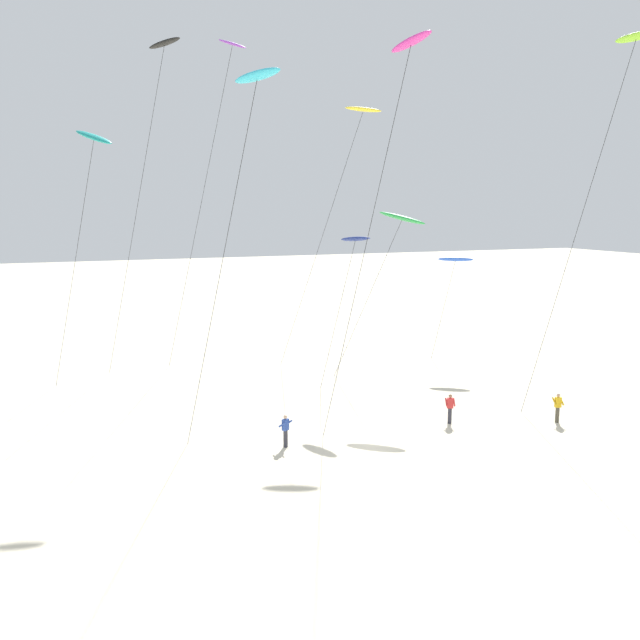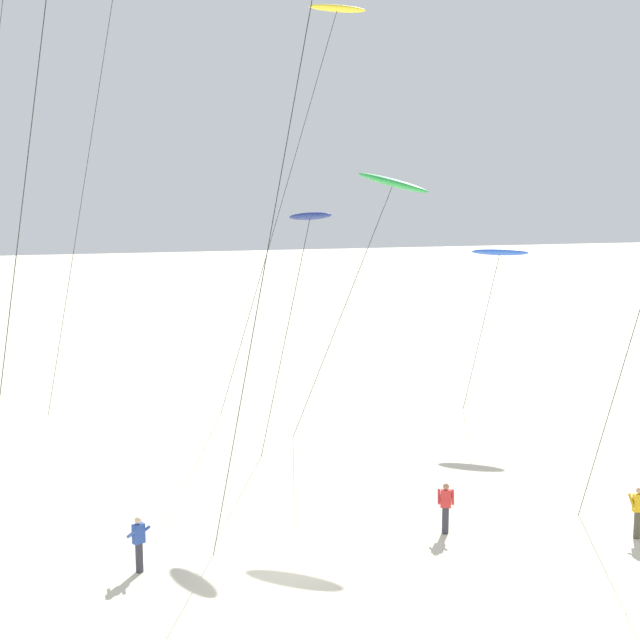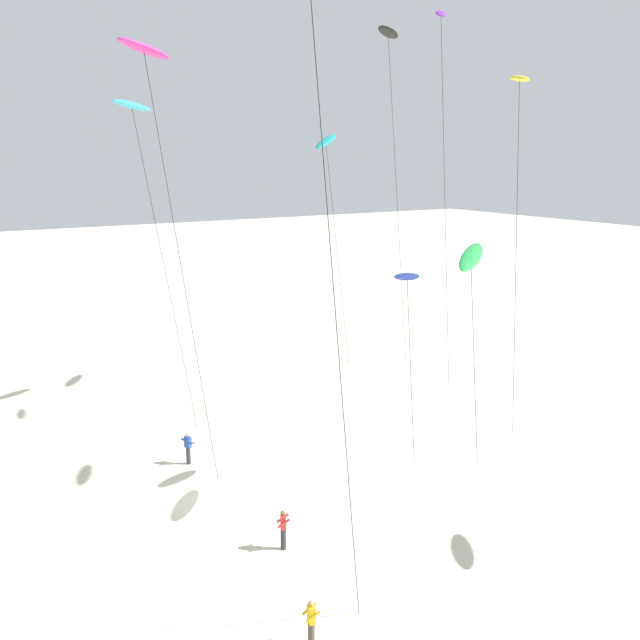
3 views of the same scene
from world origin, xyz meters
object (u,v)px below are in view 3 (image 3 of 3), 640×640
(kite_black, at_px, (388,37))
(kite_purple, at_px, (441,30))
(kite_navy, at_px, (407,278))
(kite_flyer_nearest, at_px, (188,447))
(kite_cyan, at_px, (133,109))
(kite_flyer_middle, at_px, (311,622))
(kite_flyer_furthest, at_px, (283,528))
(kite_yellow, at_px, (519,86))
(kite_magenta, at_px, (145,55))
(kite_green, at_px, (471,258))
(kite_teal, at_px, (326,143))

(kite_black, bearing_deg, kite_purple, 3.06)
(kite_navy, height_order, kite_flyer_nearest, kite_navy)
(kite_navy, xyz_separation_m, kite_cyan, (-9.06, -9.21, 7.46))
(kite_flyer_middle, xyz_separation_m, kite_flyer_furthest, (-5.68, 2.13, 0.00))
(kite_yellow, bearing_deg, kite_flyer_furthest, -89.79)
(kite_flyer_furthest, bearing_deg, kite_magenta, -147.24)
(kite_flyer_furthest, bearing_deg, kite_purple, 120.17)
(kite_black, bearing_deg, kite_navy, -31.81)
(kite_navy, bearing_deg, kite_flyer_furthest, -73.37)
(kite_flyer_nearest, bearing_deg, kite_flyer_middle, -7.47)
(kite_navy, relative_size, kite_cyan, 0.57)
(kite_cyan, xyz_separation_m, kite_flyer_nearest, (1.65, 1.37, -16.45))
(kite_green, distance_m, kite_cyan, 17.03)
(kite_purple, xyz_separation_m, kite_black, (-4.32, -0.23, 0.16))
(kite_yellow, height_order, kite_cyan, kite_yellow)
(kite_navy, height_order, kite_flyer_middle, kite_navy)
(kite_yellow, distance_m, kite_black, 13.41)
(kite_flyer_furthest, bearing_deg, kite_navy, 106.63)
(kite_black, relative_size, kite_cyan, 1.25)
(kite_flyer_middle, relative_size, kite_flyer_furthest, 1.00)
(kite_magenta, xyz_separation_m, kite_navy, (2.43, 10.77, -9.04))
(kite_yellow, bearing_deg, kite_purple, 162.03)
(kite_cyan, bearing_deg, kite_flyer_middle, -2.17)
(kite_green, bearing_deg, kite_flyer_middle, -66.65)
(kite_purple, bearing_deg, kite_flyer_nearest, -95.34)
(kite_green, bearing_deg, kite_magenta, -117.98)
(kite_flyer_middle, bearing_deg, kite_flyer_nearest, 172.53)
(kite_navy, height_order, kite_flyer_furthest, kite_navy)
(kite_magenta, xyz_separation_m, kite_flyer_furthest, (4.74, 3.05, -18.03))
(kite_magenta, height_order, kite_navy, kite_magenta)
(kite_magenta, distance_m, kite_flyer_middle, 20.84)
(kite_navy, height_order, kite_green, kite_green)
(kite_teal, height_order, kite_navy, kite_teal)
(kite_teal, relative_size, kite_flyer_nearest, 9.99)
(kite_purple, distance_m, kite_green, 15.52)
(kite_cyan, bearing_deg, kite_flyer_furthest, 7.42)
(kite_purple, bearing_deg, kite_black, -176.94)
(kite_yellow, height_order, kite_flyer_furthest, kite_yellow)
(kite_green, distance_m, kite_flyer_furthest, 13.20)
(kite_green, height_order, kite_flyer_furthest, kite_green)
(kite_teal, height_order, kite_flyer_middle, kite_teal)
(kite_purple, relative_size, kite_flyer_furthest, 13.67)
(kite_green, relative_size, kite_flyer_middle, 7.08)
(kite_navy, bearing_deg, kite_teal, 161.12)
(kite_teal, bearing_deg, kite_flyer_middle, -33.11)
(kite_yellow, bearing_deg, kite_black, 168.95)
(kite_purple, height_order, kite_flyer_nearest, kite_purple)
(kite_green, relative_size, kite_cyan, 0.66)
(kite_cyan, distance_m, kite_flyer_middle, 23.70)
(kite_flyer_furthest, bearing_deg, kite_cyan, -172.58)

